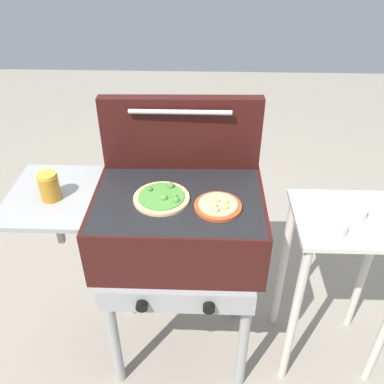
% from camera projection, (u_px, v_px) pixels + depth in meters
% --- Properties ---
extents(ground_plane, '(8.00, 8.00, 0.00)m').
position_uv_depth(ground_plane, '(182.00, 343.00, 2.06)').
color(ground_plane, gray).
extents(grill, '(0.96, 0.53, 0.90)m').
position_uv_depth(grill, '(176.00, 227.00, 1.62)').
color(grill, '#38110F').
rests_on(grill, ground_plane).
extents(grill_lid_open, '(0.63, 0.09, 0.30)m').
position_uv_depth(grill_lid_open, '(181.00, 133.00, 1.63)').
color(grill_lid_open, '#38110F').
rests_on(grill_lid_open, grill).
extents(pizza_veggie, '(0.21, 0.21, 0.04)m').
position_uv_depth(pizza_veggie, '(162.00, 197.00, 1.52)').
color(pizza_veggie, '#E0C17F').
rests_on(pizza_veggie, grill).
extents(pizza_cheese, '(0.17, 0.17, 0.03)m').
position_uv_depth(pizza_cheese, '(218.00, 206.00, 1.47)').
color(pizza_cheese, '#C64723').
rests_on(pizza_cheese, grill).
extents(sauce_jar, '(0.07, 0.07, 0.11)m').
position_uv_depth(sauce_jar, '(49.00, 186.00, 1.50)').
color(sauce_jar, '#B77A1E').
rests_on(sauce_jar, grill).
extents(prep_table, '(0.44, 0.36, 0.82)m').
position_uv_depth(prep_table, '(340.00, 263.00, 1.71)').
color(prep_table, beige).
rests_on(prep_table, ground_plane).
extents(topping_bowl_near, '(0.10, 0.10, 0.04)m').
position_uv_depth(topping_bowl_near, '(334.00, 227.00, 1.49)').
color(topping_bowl_near, silver).
rests_on(topping_bowl_near, prep_table).
extents(topping_bowl_far, '(0.10, 0.10, 0.04)m').
position_uv_depth(topping_bowl_far, '(353.00, 211.00, 1.56)').
color(topping_bowl_far, silver).
rests_on(topping_bowl_far, prep_table).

